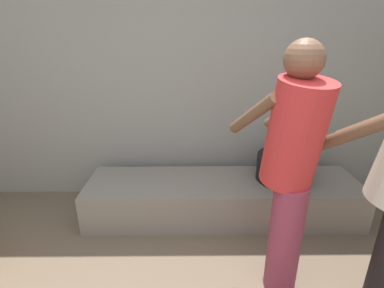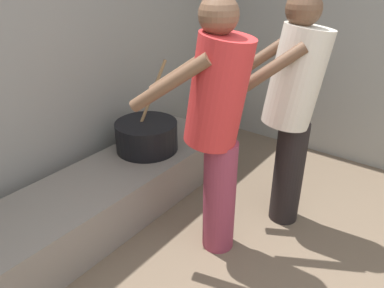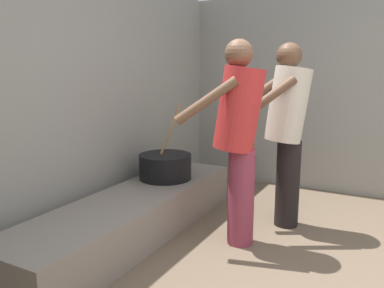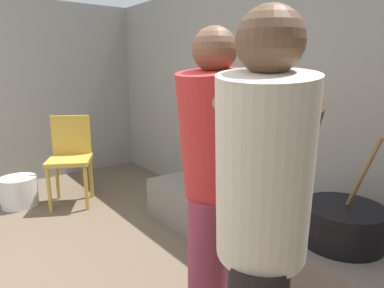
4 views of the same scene
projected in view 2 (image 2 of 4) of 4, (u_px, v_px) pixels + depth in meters
The scene contains 4 objects.
hearth_ledge at pixel (100, 200), 2.57m from camera, with size 2.37×0.60×0.34m, color slate.
cooking_pot_main at pixel (147, 136), 2.84m from camera, with size 0.47×0.47×0.68m.
cook_in_red_shirt at pixel (217, 121), 2.04m from camera, with size 0.52×0.71×1.54m.
cook_in_cream_shirt at pixel (293, 103), 2.29m from camera, with size 0.65×0.70×1.53m.
Camera 2 is at (-0.84, 0.20, 1.68)m, focal length 34.53 mm.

